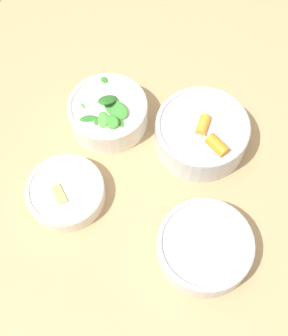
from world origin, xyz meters
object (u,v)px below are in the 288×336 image
bowl_cookies (65,192)px  bowl_beans_hotdog (205,247)px  bowl_carrots (202,133)px  bowl_greens (108,112)px

bowl_cookies → bowl_beans_hotdog: bearing=94.4°
bowl_carrots → bowl_beans_hotdog: bearing=25.7°
bowl_carrots → bowl_beans_hotdog: 0.23m
bowl_carrots → bowl_greens: bearing=-77.9°
bowl_beans_hotdog → bowl_carrots: bearing=-154.3°
bowl_carrots → bowl_greens: bowl_greens is taller
bowl_carrots → bowl_greens: 0.19m
bowl_beans_hotdog → bowl_cookies: (0.02, -0.27, -0.00)m
bowl_greens → bowl_beans_hotdog: bowl_greens is taller
bowl_carrots → bowl_greens: size_ratio=1.14×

